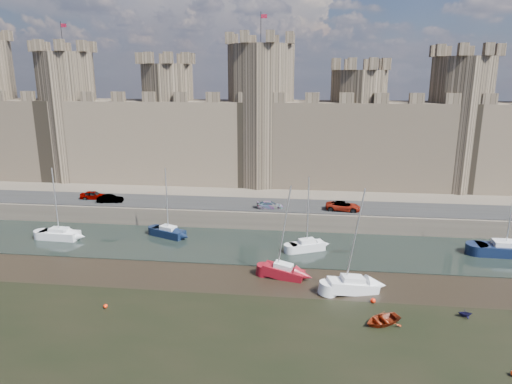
% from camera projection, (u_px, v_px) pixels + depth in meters
% --- Properties ---
extents(ground, '(160.00, 160.00, 0.00)m').
position_uv_depth(ground, '(166.00, 360.00, 34.39)').
color(ground, black).
rests_on(ground, ground).
extents(water_channel, '(160.00, 12.00, 0.08)m').
position_uv_depth(water_channel, '(224.00, 245.00, 57.44)').
color(water_channel, black).
rests_on(water_channel, ground).
extents(quay, '(160.00, 60.00, 2.50)m').
position_uv_depth(quay, '(257.00, 174.00, 91.73)').
color(quay, '#4C443A').
rests_on(quay, ground).
extents(road, '(160.00, 7.00, 0.10)m').
position_uv_depth(road, '(237.00, 204.00, 66.42)').
color(road, black).
rests_on(road, quay).
extents(castle, '(108.50, 11.00, 29.00)m').
position_uv_depth(castle, '(245.00, 130.00, 77.64)').
color(castle, '#42382B').
rests_on(castle, quay).
extents(car_0, '(4.01, 1.94, 1.32)m').
position_uv_depth(car_0, '(93.00, 195.00, 68.76)').
color(car_0, gray).
rests_on(car_0, quay).
extents(car_1, '(3.87, 1.91, 1.22)m').
position_uv_depth(car_1, '(110.00, 199.00, 66.96)').
color(car_1, gray).
rests_on(car_1, quay).
extents(car_2, '(3.83, 2.02, 1.06)m').
position_uv_depth(car_2, '(270.00, 205.00, 64.13)').
color(car_2, gray).
rests_on(car_2, quay).
extents(car_3, '(5.01, 2.69, 1.34)m').
position_uv_depth(car_3, '(343.00, 206.00, 63.03)').
color(car_3, gray).
rests_on(car_3, quay).
extents(sailboat_0, '(5.15, 2.24, 9.44)m').
position_uv_depth(sailboat_0, '(59.00, 234.00, 59.20)').
color(sailboat_0, silver).
rests_on(sailboat_0, ground).
extents(sailboat_1, '(4.95, 3.46, 9.25)m').
position_uv_depth(sailboat_1, '(168.00, 232.00, 60.06)').
color(sailboat_1, black).
rests_on(sailboat_1, ground).
extents(sailboat_2, '(4.55, 3.25, 9.15)m').
position_uv_depth(sailboat_2, '(307.00, 245.00, 55.37)').
color(sailboat_2, silver).
rests_on(sailboat_2, ground).
extents(sailboat_3, '(6.55, 2.74, 11.33)m').
position_uv_depth(sailboat_3, '(505.00, 249.00, 53.86)').
color(sailboat_3, '#0E1833').
rests_on(sailboat_3, ground).
extents(sailboat_4, '(4.57, 2.54, 10.09)m').
position_uv_depth(sailboat_4, '(283.00, 271.00, 48.15)').
color(sailboat_4, maroon).
rests_on(sailboat_4, ground).
extents(sailboat_5, '(5.26, 3.17, 10.64)m').
position_uv_depth(sailboat_5, '(352.00, 285.00, 44.92)').
color(sailboat_5, white).
rests_on(sailboat_5, ground).
extents(dinghy_4, '(4.01, 3.69, 0.68)m').
position_uv_depth(dinghy_4, '(382.00, 320.00, 39.27)').
color(dinghy_4, maroon).
rests_on(dinghy_4, ground).
extents(dinghy_7, '(1.39, 1.24, 0.67)m').
position_uv_depth(dinghy_7, '(465.00, 313.00, 40.43)').
color(dinghy_7, black).
rests_on(dinghy_7, ground).
extents(buoy_1, '(0.39, 0.39, 0.39)m').
position_uv_depth(buoy_1, '(105.00, 306.00, 41.98)').
color(buoy_1, red).
rests_on(buoy_1, ground).
extents(buoy_3, '(0.49, 0.49, 0.49)m').
position_uv_depth(buoy_3, '(373.00, 301.00, 42.90)').
color(buoy_3, '#FF250B').
rests_on(buoy_3, ground).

